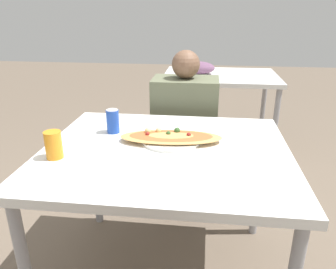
% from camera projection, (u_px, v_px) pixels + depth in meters
% --- Properties ---
extents(dining_table, '(1.15, 0.99, 0.77)m').
position_uv_depth(dining_table, '(166.00, 162.00, 1.56)').
color(dining_table, white).
rests_on(dining_table, ground_plane).
extents(chair_far_seated, '(0.40, 0.40, 0.88)m').
position_uv_depth(chair_far_seated, '(185.00, 137.00, 2.39)').
color(chair_far_seated, '#3F2D1E').
rests_on(chair_far_seated, ground_plane).
extents(person_seated, '(0.43, 0.30, 1.13)m').
position_uv_depth(person_seated, '(185.00, 119.00, 2.22)').
color(person_seated, '#2D2D38').
rests_on(person_seated, ground_plane).
extents(pizza_main, '(0.51, 0.29, 0.06)m').
position_uv_depth(pizza_main, '(171.00, 138.00, 1.61)').
color(pizza_main, white).
rests_on(pizza_main, dining_table).
extents(soda_can, '(0.07, 0.07, 0.12)m').
position_uv_depth(soda_can, '(113.00, 121.00, 1.71)').
color(soda_can, '#1E47B2').
rests_on(soda_can, dining_table).
extents(drink_glass, '(0.07, 0.07, 0.12)m').
position_uv_depth(drink_glass, '(54.00, 145.00, 1.42)').
color(drink_glass, orange).
rests_on(drink_glass, dining_table).
extents(background_table, '(1.10, 0.80, 0.89)m').
position_uv_depth(background_table, '(216.00, 80.00, 3.22)').
color(background_table, white).
rests_on(background_table, ground_plane).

